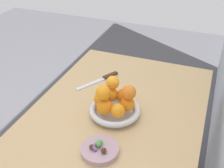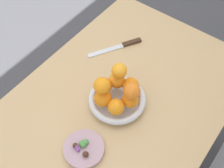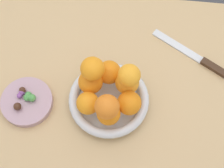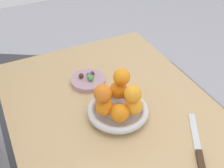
{
  "view_description": "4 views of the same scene",
  "coord_description": "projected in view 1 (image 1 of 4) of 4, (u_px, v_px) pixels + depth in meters",
  "views": [
    {
      "loc": [
        0.93,
        0.34,
        1.53
      ],
      "look_at": [
        -0.02,
        -0.03,
        0.88
      ],
      "focal_mm": 45.0,
      "sensor_mm": 36.0,
      "label": 1
    },
    {
      "loc": [
        0.49,
        0.34,
        1.69
      ],
      "look_at": [
        0.02,
        -0.02,
        0.85
      ],
      "focal_mm": 45.0,
      "sensor_mm": 36.0,
      "label": 2
    },
    {
      "loc": [
        -0.03,
        0.34,
        1.66
      ],
      "look_at": [
        0.01,
        -0.03,
        0.8
      ],
      "focal_mm": 55.0,
      "sensor_mm": 36.0,
      "label": 3
    },
    {
      "loc": [
        -0.64,
        0.34,
        1.48
      ],
      "look_at": [
        0.04,
        0.01,
        0.88
      ],
      "focal_mm": 45.0,
      "sensor_mm": 36.0,
      "label": 4
    }
  ],
  "objects": [
    {
      "name": "dining_table",
      "position": [
        116.0,
        127.0,
        1.31
      ],
      "size": [
        1.1,
        0.76,
        0.74
      ],
      "color": "tan",
      "rests_on": "ground_plane"
    },
    {
      "name": "orange_7",
      "position": [
        113.0,
        82.0,
        1.22
      ],
      "size": [
        0.06,
        0.06,
        0.06
      ],
      "primitive_type": "sphere",
      "color": "orange",
      "rests_on": "orange_2"
    },
    {
      "name": "candy_ball_5",
      "position": [
        100.0,
        142.0,
        1.06
      ],
      "size": [
        0.02,
        0.02,
        0.02
      ],
      "primitive_type": "sphere",
      "color": "#4C9947",
      "rests_on": "candy_dish"
    },
    {
      "name": "fruit_bowl",
      "position": [
        114.0,
        111.0,
        1.24
      ],
      "size": [
        0.22,
        0.22,
        0.04
      ],
      "color": "silver",
      "rests_on": "dining_table"
    },
    {
      "name": "orange_0",
      "position": [
        128.0,
        104.0,
        1.2
      ],
      "size": [
        0.06,
        0.06,
        0.06
      ],
      "primitive_type": "sphere",
      "color": "orange",
      "rests_on": "fruit_bowl"
    },
    {
      "name": "orange_2",
      "position": [
        111.0,
        94.0,
        1.26
      ],
      "size": [
        0.07,
        0.07,
        0.07
      ],
      "primitive_type": "sphere",
      "color": "orange",
      "rests_on": "fruit_bowl"
    },
    {
      "name": "orange_6",
      "position": [
        129.0,
        92.0,
        1.16
      ],
      "size": [
        0.06,
        0.06,
        0.06
      ],
      "primitive_type": "sphere",
      "color": "orange",
      "rests_on": "orange_0"
    },
    {
      "name": "orange_8",
      "position": [
        103.0,
        93.0,
        1.15
      ],
      "size": [
        0.06,
        0.06,
        0.06
      ],
      "primitive_type": "sphere",
      "color": "orange",
      "rests_on": "orange_4"
    },
    {
      "name": "candy_ball_1",
      "position": [
        92.0,
        147.0,
        1.04
      ],
      "size": [
        0.02,
        0.02,
        0.02
      ],
      "primitive_type": "sphere",
      "color": "#472819",
      "rests_on": "candy_dish"
    },
    {
      "name": "candy_dish",
      "position": [
        100.0,
        150.0,
        1.05
      ],
      "size": [
        0.15,
        0.15,
        0.02
      ],
      "primitive_type": "cylinder",
      "color": "#B28C99",
      "rests_on": "dining_table"
    },
    {
      "name": "orange_1",
      "position": [
        124.0,
        96.0,
        1.25
      ],
      "size": [
        0.06,
        0.06,
        0.06
      ],
      "primitive_type": "sphere",
      "color": "orange",
      "rests_on": "fruit_bowl"
    },
    {
      "name": "orange_3",
      "position": [
        101.0,
        99.0,
        1.22
      ],
      "size": [
        0.07,
        0.07,
        0.07
      ],
      "primitive_type": "sphere",
      "color": "orange",
      "rests_on": "fruit_bowl"
    },
    {
      "name": "candy_ball_2",
      "position": [
        93.0,
        148.0,
        1.04
      ],
      "size": [
        0.02,
        0.02,
        0.02
      ],
      "primitive_type": "sphere",
      "color": "#8C4C99",
      "rests_on": "candy_dish"
    },
    {
      "name": "orange_5",
      "position": [
        118.0,
        111.0,
        1.16
      ],
      "size": [
        0.06,
        0.06,
        0.06
      ],
      "primitive_type": "sphere",
      "color": "orange",
      "rests_on": "fruit_bowl"
    },
    {
      "name": "candy_ball_3",
      "position": [
        99.0,
        145.0,
        1.05
      ],
      "size": [
        0.02,
        0.02,
        0.02
      ],
      "primitive_type": "sphere",
      "color": "#4C9947",
      "rests_on": "candy_dish"
    },
    {
      "name": "candy_ball_6",
      "position": [
        104.0,
        151.0,
        1.02
      ],
      "size": [
        0.02,
        0.02,
        0.02
      ],
      "primitive_type": "sphere",
      "color": "#472819",
      "rests_on": "candy_dish"
    },
    {
      "name": "candy_ball_4",
      "position": [
        95.0,
        149.0,
        1.03
      ],
      "size": [
        0.01,
        0.01,
        0.01
      ],
      "primitive_type": "sphere",
      "color": "#8C4C99",
      "rests_on": "candy_dish"
    },
    {
      "name": "orange_4",
      "position": [
        104.0,
        107.0,
        1.18
      ],
      "size": [
        0.07,
        0.07,
        0.07
      ],
      "primitive_type": "sphere",
      "color": "orange",
      "rests_on": "fruit_bowl"
    },
    {
      "name": "candy_ball_7",
      "position": [
        104.0,
        151.0,
        1.02
      ],
      "size": [
        0.02,
        0.02,
        0.02
      ],
      "primitive_type": "sphere",
      "color": "#472819",
      "rests_on": "candy_dish"
    },
    {
      "name": "knife",
      "position": [
        101.0,
        79.0,
        1.49
      ],
      "size": [
        0.23,
        0.15,
        0.01
      ],
      "color": "#3F2819",
      "rests_on": "dining_table"
    },
    {
      "name": "candy_ball_0",
      "position": [
        97.0,
        144.0,
        1.05
      ],
      "size": [
        0.02,
        0.02,
        0.02
      ],
      "primitive_type": "sphere",
      "color": "#4C9947",
      "rests_on": "candy_dish"
    }
  ]
}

